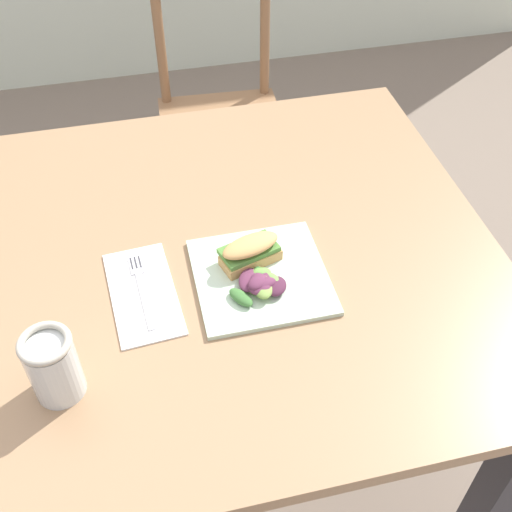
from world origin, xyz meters
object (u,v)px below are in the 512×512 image
at_px(dining_table, 216,294).
at_px(plate_lunch, 261,276).
at_px(sandwich_half_front, 250,251).
at_px(fork_on_napkin, 141,285).
at_px(mason_jar_iced_tea, 54,368).
at_px(chair_wooden_far, 221,118).

distance_m(dining_table, plate_lunch, 0.17).
distance_m(sandwich_half_front, fork_on_napkin, 0.21).
height_order(dining_table, mason_jar_iced_tea, mason_jar_iced_tea).
xyz_separation_m(dining_table, chair_wooden_far, (0.18, 0.90, -0.17)).
bearing_deg(mason_jar_iced_tea, plate_lunch, 23.93).
distance_m(fork_on_napkin, mason_jar_iced_tea, 0.25).
xyz_separation_m(chair_wooden_far, sandwich_half_front, (-0.11, -0.95, 0.33)).
bearing_deg(mason_jar_iced_tea, sandwich_half_front, 29.44).
xyz_separation_m(plate_lunch, fork_on_napkin, (-0.22, 0.03, 0.00)).
distance_m(chair_wooden_far, mason_jar_iced_tea, 1.29).
bearing_deg(fork_on_napkin, mason_jar_iced_tea, -127.58).
relative_size(chair_wooden_far, plate_lunch, 3.54).
relative_size(dining_table, sandwich_half_front, 8.88).
bearing_deg(chair_wooden_far, fork_on_napkin, -108.65).
height_order(fork_on_napkin, mason_jar_iced_tea, mason_jar_iced_tea).
relative_size(dining_table, chair_wooden_far, 1.28).
xyz_separation_m(chair_wooden_far, mason_jar_iced_tea, (-0.47, -1.15, 0.35)).
distance_m(dining_table, sandwich_half_front, 0.18).
height_order(chair_wooden_far, mason_jar_iced_tea, chair_wooden_far).
relative_size(fork_on_napkin, mason_jar_iced_tea, 1.45).
relative_size(dining_table, fork_on_napkin, 6.00).
height_order(chair_wooden_far, fork_on_napkin, chair_wooden_far).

